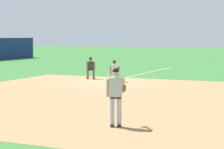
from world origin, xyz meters
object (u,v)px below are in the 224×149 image
object	(u,v)px
first_base_bag	(108,81)
first_baseman	(115,70)
umpire	(91,67)
baseball	(117,99)
pitcher	(116,93)

from	to	relation	value
first_base_bag	first_baseman	size ratio (longest dim) A/B	0.28
first_base_bag	umpire	bearing A→B (deg)	54.48
first_baseman	baseball	bearing A→B (deg)	-155.79
first_base_bag	first_baseman	xyz separation A→B (m)	(0.60, -0.20, 0.69)
baseball	first_base_bag	bearing A→B (deg)	27.55
umpire	first_baseman	bearing A→B (deg)	-109.17
first_base_bag	first_baseman	world-z (taller)	first_baseman
baseball	first_baseman	world-z (taller)	first_baseman
first_baseman	pitcher	bearing A→B (deg)	-156.22
first_base_bag	baseball	distance (m)	7.41
baseball	first_baseman	bearing A→B (deg)	24.21
baseball	umpire	size ratio (longest dim) A/B	0.05
pitcher	first_baseman	world-z (taller)	pitcher
first_base_bag	first_baseman	bearing A→B (deg)	-18.81
umpire	pitcher	bearing A→B (deg)	-150.29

